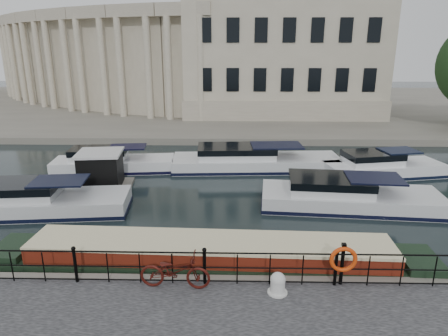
# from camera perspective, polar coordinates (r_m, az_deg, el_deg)

# --- Properties ---
(ground_plane) EXTENTS (160.00, 160.00, 0.00)m
(ground_plane) POSITION_cam_1_polar(r_m,az_deg,el_deg) (15.11, -2.12, -13.20)
(ground_plane) COLOR black
(ground_plane) RESTS_ON ground
(far_bank) EXTENTS (120.00, 42.00, 0.55)m
(far_bank) POSITION_cam_1_polar(r_m,az_deg,el_deg) (52.56, 0.36, 8.95)
(far_bank) COLOR #6B665B
(far_bank) RESTS_ON ground_plane
(railing) EXTENTS (24.14, 0.14, 1.22)m
(railing) POSITION_cam_1_polar(r_m,az_deg,el_deg) (12.56, -2.79, -13.61)
(railing) COLOR black
(railing) RESTS_ON near_quay
(civic_building) EXTENTS (53.55, 31.84, 16.85)m
(civic_building) POSITION_cam_1_polar(r_m,az_deg,el_deg) (47.78, -0.96, 16.29)
(civic_building) COLOR #ADA38C
(civic_building) RESTS_ON far_bank
(bicycle) EXTENTS (2.19, 0.88, 1.13)m
(bicycle) POSITION_cam_1_polar(r_m,az_deg,el_deg) (12.50, -7.02, -14.38)
(bicycle) COLOR #40100B
(bicycle) RESTS_ON near_quay
(mooring_bollard) EXTENTS (0.60, 0.60, 0.68)m
(mooring_bollard) POSITION_cam_1_polar(r_m,az_deg,el_deg) (12.39, 7.68, -16.04)
(mooring_bollard) COLOR silver
(mooring_bollard) RESTS_ON near_quay
(life_ring_post) EXTENTS (0.85, 0.21, 1.38)m
(life_ring_post) POSITION_cam_1_polar(r_m,az_deg,el_deg) (12.87, 16.67, -12.47)
(life_ring_post) COLOR black
(life_ring_post) RESTS_ON near_quay
(narrowboat) EXTENTS (15.69, 2.65, 1.57)m
(narrowboat) POSITION_cam_1_polar(r_m,az_deg,el_deg) (14.35, -1.93, -13.26)
(narrowboat) COLOR black
(narrowboat) RESTS_ON ground_plane
(harbour_hut) EXTENTS (3.47, 3.00, 2.20)m
(harbour_hut) POSITION_cam_1_polar(r_m,az_deg,el_deg) (23.00, -17.14, -0.58)
(harbour_hut) COLOR #6B665B
(harbour_hut) RESTS_ON ground_plane
(cabin_cruisers) EXTENTS (26.39, 10.88, 1.99)m
(cabin_cruisers) POSITION_cam_1_polar(r_m,az_deg,el_deg) (22.80, 1.32, -1.51)
(cabin_cruisers) COLOR silver
(cabin_cruisers) RESTS_ON ground_plane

